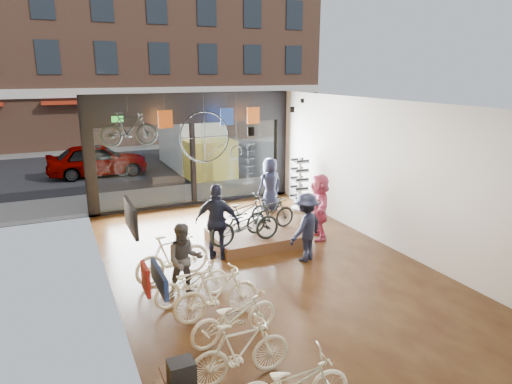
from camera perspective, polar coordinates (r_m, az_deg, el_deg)
ground_plane at (r=10.80m, az=1.78°, el=-9.79°), size 7.00×12.00×0.04m
ceiling at (r=9.83m, az=1.97°, el=10.99°), size 7.00×12.00×0.04m
wall_left at (r=9.20m, az=-18.22°, el=-2.21°), size 0.04×12.00×3.80m
wall_right at (r=12.08m, az=17.03°, el=1.87°), size 0.04×12.00×3.80m
storefront at (r=15.63m, az=-7.93°, el=5.23°), size 7.00×0.26×3.80m
exit_sign at (r=14.87m, az=-16.95°, el=8.72°), size 0.35×0.06×0.18m
street_road at (r=24.60m, az=-13.83°, el=3.94°), size 30.00×18.00×0.02m
sidewalk_near at (r=17.15m, az=-8.87°, el=-0.24°), size 30.00×2.40×0.12m
sidewalk_far at (r=28.48m, az=-15.38°, el=5.43°), size 30.00×2.00×0.12m
opposite_building at (r=30.70m, az=-17.13°, el=18.98°), size 26.00×5.00×14.00m
street_car at (r=21.21m, az=-19.20°, el=3.83°), size 4.21×1.70×1.44m
box_truck at (r=20.95m, az=-7.40°, el=5.82°), size 2.07×6.22×2.45m
floor_bike_0 at (r=6.68m, az=4.63°, el=-22.69°), size 1.67×0.84×0.84m
floor_bike_1 at (r=7.14m, az=-1.95°, el=-19.25°), size 1.60×0.45×0.96m
floor_bike_2 at (r=8.07m, az=-2.74°, el=-15.26°), size 1.74×0.83×0.88m
floor_bike_3 at (r=8.67m, az=-4.94°, el=-12.51°), size 1.69×0.53×1.01m
floor_bike_4 at (r=9.34m, az=-8.03°, el=-11.03°), size 1.70×0.87×0.85m
floor_bike_5 at (r=10.30m, az=-10.38°, el=-7.94°), size 1.84×0.87×1.07m
display_platform at (r=12.36m, az=0.12°, el=-5.64°), size 2.40×1.80×0.30m
display_bike_left at (r=11.37m, az=-1.38°, el=-4.06°), size 1.92×0.77×0.99m
display_bike_mid at (r=12.28m, az=1.85°, el=-2.78°), size 1.58×0.66×0.92m
display_bike_right at (r=12.66m, az=-1.68°, el=-2.39°), size 1.63×0.58×0.85m
customer_1 at (r=9.44m, az=-8.91°, el=-8.42°), size 0.83×0.69×1.56m
customer_2 at (r=11.12m, az=-4.85°, el=-3.76°), size 1.18×0.99×1.88m
customer_3 at (r=11.07m, az=6.26°, el=-4.40°), size 1.26×1.04×1.69m
customer_4 at (r=14.97m, az=1.76°, el=0.95°), size 0.94×0.69×1.76m
customer_5 at (r=12.58m, az=7.88°, el=-1.79°), size 0.99×1.76×1.81m
sunglasses_rack at (r=15.04m, az=5.44°, el=0.93°), size 0.60×0.53×1.75m
wall_merch at (r=6.25m, az=-12.50°, el=-16.15°), size 0.40×2.40×2.60m
penny_farthing at (r=14.10m, az=-5.16°, el=6.74°), size 1.97×0.06×1.57m
hung_bike at (r=13.24m, az=-15.63°, el=7.58°), size 1.59×0.49×0.95m
jersey_left at (r=14.44m, az=-11.27°, el=8.91°), size 0.45×0.03×0.55m
jersey_mid at (r=15.03m, az=-3.66°, el=9.38°), size 0.45×0.03×0.55m
jersey_right at (r=15.39m, az=-0.34°, el=9.54°), size 0.45×0.03×0.55m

